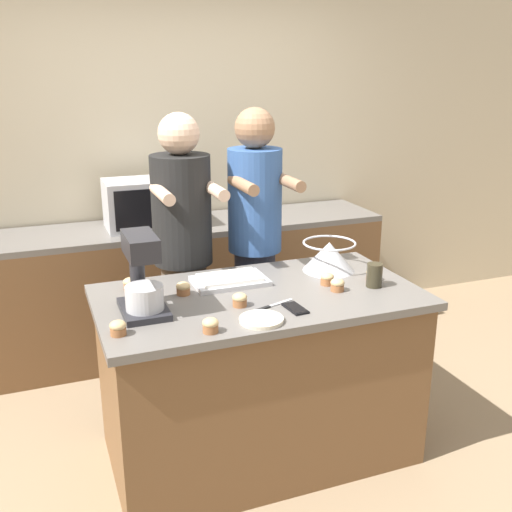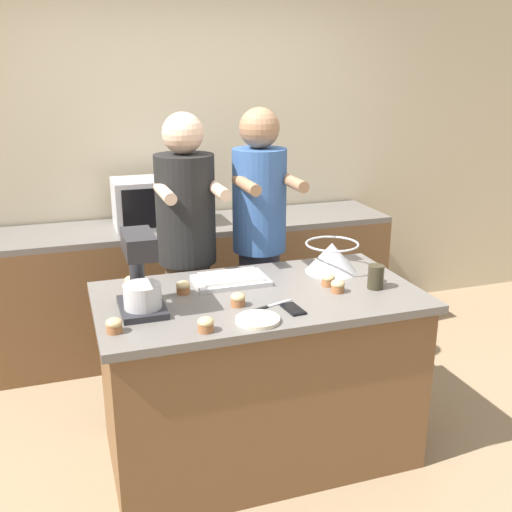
# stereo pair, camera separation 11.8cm
# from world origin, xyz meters

# --- Properties ---
(ground_plane) EXTENTS (16.00, 16.00, 0.00)m
(ground_plane) POSITION_xyz_m (0.00, 0.00, 0.00)
(ground_plane) COLOR #937A5B
(back_wall) EXTENTS (10.00, 0.06, 2.70)m
(back_wall) POSITION_xyz_m (0.00, 1.75, 1.35)
(back_wall) COLOR beige
(back_wall) RESTS_ON ground_plane
(island_counter) EXTENTS (1.58, 0.86, 0.90)m
(island_counter) POSITION_xyz_m (0.00, 0.00, 0.45)
(island_counter) COLOR brown
(island_counter) RESTS_ON ground_plane
(back_counter) EXTENTS (2.80, 0.60, 0.92)m
(back_counter) POSITION_xyz_m (0.00, 1.40, 0.46)
(back_counter) COLOR brown
(back_counter) RESTS_ON ground_plane
(person_left) EXTENTS (0.35, 0.51, 1.74)m
(person_left) POSITION_xyz_m (-0.22, 0.62, 0.92)
(person_left) COLOR brown
(person_left) RESTS_ON ground_plane
(person_right) EXTENTS (0.33, 0.50, 1.75)m
(person_right) POSITION_xyz_m (0.21, 0.61, 0.94)
(person_right) COLOR #33384C
(person_right) RESTS_ON ground_plane
(stand_mixer) EXTENTS (0.20, 0.30, 0.37)m
(stand_mixer) POSITION_xyz_m (-0.57, -0.04, 1.07)
(stand_mixer) COLOR #232328
(stand_mixer) RESTS_ON island_counter
(mixing_bowl) EXTENTS (0.29, 0.29, 0.16)m
(mixing_bowl) POSITION_xyz_m (0.48, 0.19, 0.99)
(mixing_bowl) COLOR #BCBCC1
(mixing_bowl) RESTS_ON island_counter
(baking_tray) EXTENTS (0.38, 0.24, 0.04)m
(baking_tray) POSITION_xyz_m (-0.09, 0.19, 0.92)
(baking_tray) COLOR #BCBCC1
(baking_tray) RESTS_ON island_counter
(microwave_oven) EXTENTS (0.53, 0.35, 0.33)m
(microwave_oven) POSITION_xyz_m (-0.28, 1.40, 1.08)
(microwave_oven) COLOR #B7B7BC
(microwave_oven) RESTS_ON back_counter
(cell_phone) EXTENTS (0.08, 0.15, 0.01)m
(cell_phone) POSITION_xyz_m (0.08, -0.25, 0.91)
(cell_phone) COLOR black
(cell_phone) RESTS_ON island_counter
(drinking_glass) EXTENTS (0.08, 0.08, 0.12)m
(drinking_glass) POSITION_xyz_m (0.58, -0.12, 0.96)
(drinking_glass) COLOR #332D1E
(drinking_glass) RESTS_ON island_counter
(small_plate) EXTENTS (0.20, 0.20, 0.02)m
(small_plate) POSITION_xyz_m (-0.11, -0.32, 0.91)
(small_plate) COLOR beige
(small_plate) RESTS_ON island_counter
(knife) EXTENTS (0.21, 0.09, 0.01)m
(knife) POSITION_xyz_m (-0.00, -0.18, 0.91)
(knife) COLOR #BCBCC1
(knife) RESTS_ON island_counter
(cupcake_0) EXTENTS (0.07, 0.07, 0.06)m
(cupcake_0) POSITION_xyz_m (0.37, -0.11, 0.93)
(cupcake_0) COLOR #9E6038
(cupcake_0) RESTS_ON island_counter
(cupcake_1) EXTENTS (0.07, 0.07, 0.06)m
(cupcake_1) POSITION_xyz_m (0.37, -0.01, 0.93)
(cupcake_1) COLOR #9E6038
(cupcake_1) RESTS_ON island_counter
(cupcake_2) EXTENTS (0.07, 0.07, 0.06)m
(cupcake_2) POSITION_xyz_m (-0.35, 0.12, 0.93)
(cupcake_2) COLOR #9E6038
(cupcake_2) RESTS_ON island_counter
(cupcake_3) EXTENTS (0.07, 0.07, 0.06)m
(cupcake_3) POSITION_xyz_m (-0.72, -0.23, 0.93)
(cupcake_3) COLOR #9E6038
(cupcake_3) RESTS_ON island_counter
(cupcake_4) EXTENTS (0.07, 0.07, 0.06)m
(cupcake_4) POSITION_xyz_m (-0.35, -0.34, 0.93)
(cupcake_4) COLOR #9E6038
(cupcake_4) RESTS_ON island_counter
(cupcake_5) EXTENTS (0.07, 0.07, 0.06)m
(cupcake_5) POSITION_xyz_m (-0.14, -0.12, 0.93)
(cupcake_5) COLOR #9E6038
(cupcake_5) RESTS_ON island_counter
(cupcake_6) EXTENTS (0.07, 0.07, 0.06)m
(cupcake_6) POSITION_xyz_m (0.62, -0.04, 0.93)
(cupcake_6) COLOR #9E6038
(cupcake_6) RESTS_ON island_counter
(cupcake_7) EXTENTS (0.07, 0.07, 0.06)m
(cupcake_7) POSITION_xyz_m (-0.58, 0.27, 0.93)
(cupcake_7) COLOR #9E6038
(cupcake_7) RESTS_ON island_counter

